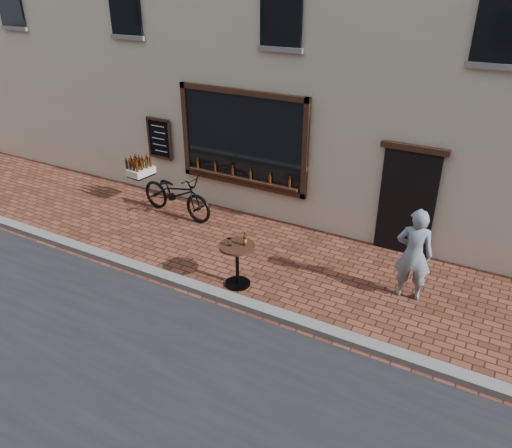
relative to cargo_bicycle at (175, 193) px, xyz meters
The scene contains 5 objects.
ground 4.21m from the cargo_bicycle, 38.43° to the right, with size 90.00×90.00×0.00m, color #4F2719.
kerb 4.09m from the cargo_bicycle, 36.21° to the right, with size 90.00×0.25×0.12m, color slate.
cargo_bicycle is the anchor object (origin of this frame).
bistro_table 3.39m from the cargo_bicycle, 33.26° to the right, with size 0.66×0.66×1.13m.
pedestrian 5.76m from the cargo_bicycle, ahead, with size 0.63×0.42×1.74m, color gray.
Camera 1 is at (3.66, -5.94, 5.31)m, focal length 35.00 mm.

